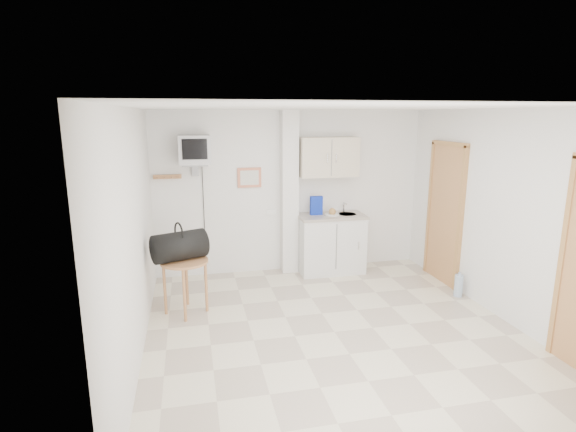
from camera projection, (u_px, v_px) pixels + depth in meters
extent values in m
plane|color=beige|center=(334.00, 332.00, 5.14)|extent=(4.50, 4.50, 0.00)
cube|color=white|center=(291.00, 192.00, 7.00)|extent=(4.20, 0.04, 2.50)
cube|color=white|center=(456.00, 314.00, 2.72)|extent=(4.20, 0.04, 2.50)
cube|color=white|center=(134.00, 237.00, 4.42)|extent=(0.04, 4.50, 2.50)
cube|color=white|center=(506.00, 217.00, 5.30)|extent=(0.04, 4.50, 2.50)
cube|color=white|center=(340.00, 108.00, 4.59)|extent=(4.20, 4.50, 0.04)
cube|color=white|center=(289.00, 193.00, 6.89)|extent=(0.25, 0.22, 2.50)
cube|color=#CA6E4E|center=(249.00, 178.00, 6.79)|extent=(0.36, 0.03, 0.30)
cube|color=silver|center=(250.00, 178.00, 6.78)|extent=(0.28, 0.01, 0.22)
cube|color=#A46D3E|center=(167.00, 177.00, 6.52)|extent=(0.40, 0.05, 0.06)
cube|color=white|center=(271.00, 212.00, 6.99)|extent=(0.15, 0.02, 0.08)
cylinder|color=#A46D3E|center=(156.00, 178.00, 6.43)|extent=(0.02, 0.08, 0.02)
cylinder|color=#A46D3E|center=(164.00, 178.00, 6.45)|extent=(0.02, 0.08, 0.02)
cylinder|color=#A46D3E|center=(171.00, 178.00, 6.47)|extent=(0.02, 0.08, 0.02)
cylinder|color=#A46D3E|center=(178.00, 178.00, 6.49)|extent=(0.02, 0.08, 0.02)
cube|color=#945C2E|center=(445.00, 215.00, 6.55)|extent=(0.04, 0.75, 2.00)
cube|color=olive|center=(444.00, 215.00, 6.54)|extent=(0.06, 0.87, 2.06)
cube|color=silver|center=(331.00, 244.00, 7.04)|extent=(1.00, 0.55, 0.88)
cube|color=#A19588|center=(331.00, 216.00, 6.94)|extent=(1.03, 0.58, 0.04)
cylinder|color=#B7B7BA|center=(347.00, 215.00, 7.00)|extent=(0.30, 0.30, 0.05)
cylinder|color=#B7B7BA|center=(344.00, 207.00, 7.11)|extent=(0.02, 0.02, 0.16)
cylinder|color=#B7B7BA|center=(345.00, 203.00, 7.03)|extent=(0.02, 0.13, 0.02)
cube|color=beige|center=(328.00, 157.00, 6.85)|extent=(0.90, 0.32, 0.60)
cube|color=#0C249F|center=(316.00, 205.00, 6.90)|extent=(0.19, 0.07, 0.29)
cylinder|color=white|center=(332.00, 215.00, 6.91)|extent=(0.22, 0.22, 0.01)
sphere|color=tan|center=(332.00, 212.00, 6.90)|extent=(0.11, 0.11, 0.11)
cube|color=slate|center=(195.00, 165.00, 6.44)|extent=(0.36, 0.32, 0.02)
cube|color=slate|center=(195.00, 169.00, 6.58)|extent=(0.10, 0.06, 0.20)
cube|color=#B0B0B2|center=(194.00, 150.00, 6.32)|extent=(0.44, 0.42, 0.40)
cube|color=black|center=(195.00, 149.00, 6.12)|extent=(0.34, 0.02, 0.28)
cylinder|color=black|center=(204.00, 221.00, 6.78)|extent=(0.01, 0.01, 1.73)
cylinder|color=#A46D3E|center=(184.00, 261.00, 5.50)|extent=(0.58, 0.58, 0.03)
cylinder|color=#A46D3E|center=(206.00, 287.00, 5.61)|extent=(0.04, 0.04, 0.66)
cylinder|color=#A46D3E|center=(187.00, 281.00, 5.81)|extent=(0.04, 0.04, 0.66)
cylinder|color=#A46D3E|center=(165.00, 289.00, 5.53)|extent=(0.04, 0.04, 0.66)
cylinder|color=#A46D3E|center=(184.00, 296.00, 5.33)|extent=(0.04, 0.04, 0.66)
cylinder|color=black|center=(179.00, 246.00, 5.47)|extent=(0.73, 0.57, 0.35)
torus|color=black|center=(179.00, 233.00, 5.43)|extent=(0.12, 0.25, 0.26)
cylinder|color=#97ADC7|center=(459.00, 286.00, 6.12)|extent=(0.11, 0.11, 0.30)
cylinder|color=#97ADC7|center=(460.00, 274.00, 6.08)|extent=(0.03, 0.03, 0.04)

